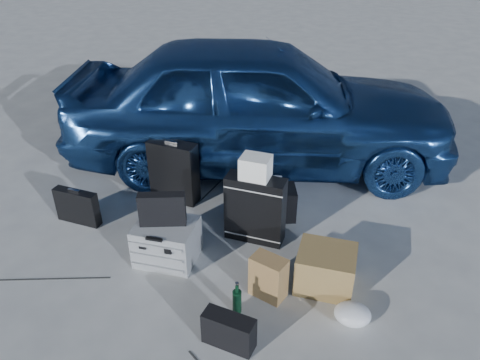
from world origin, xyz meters
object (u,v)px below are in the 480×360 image
green_bottle (237,298)px  car (259,102)px  cardboard_box (326,269)px  pelican_case (167,242)px  briefcase (77,207)px  suitcase_right (255,209)px  suitcase_left (174,172)px  duffel_bag (262,203)px

green_bottle → car: bearing=100.5°
cardboard_box → green_bottle: bearing=-141.7°
cardboard_box → green_bottle: cardboard_box is taller
pelican_case → briefcase: size_ratio=1.12×
cardboard_box → suitcase_right: bearing=147.3°
cardboard_box → briefcase: bearing=174.7°
briefcase → suitcase_left: 1.00m
pelican_case → car: bearing=79.4°
briefcase → cardboard_box: 2.42m
briefcase → suitcase_right: 1.73m
duffel_bag → green_bottle: duffel_bag is taller
green_bottle → briefcase: bearing=158.9°
suitcase_right → duffel_bag: (-0.02, 0.35, -0.16)m
pelican_case → suitcase_right: suitcase_right is taller
pelican_case → briefcase: bearing=163.7°
suitcase_left → cardboard_box: bearing=-20.7°
briefcase → green_bottle: size_ratio=1.62×
suitcase_left → green_bottle: bearing=-44.7°
pelican_case → suitcase_left: suitcase_left is taller
car → cardboard_box: (1.05, -1.96, -0.57)m
cardboard_box → green_bottle: size_ratio=1.64×
pelican_case → briefcase: (-1.06, 0.27, -0.01)m
pelican_case → duffel_bag: size_ratio=0.78×
duffel_bag → cardboard_box: size_ratio=1.42×
car → duffel_bag: bearing=-177.4°
car → suitcase_left: bearing=136.7°
suitcase_right → green_bottle: suitcase_right is taller
duffel_bag → briefcase: bearing=-179.2°
car → pelican_case: (-0.31, -2.00, -0.56)m
suitcase_right → cardboard_box: suitcase_right is taller
duffel_bag → green_bottle: size_ratio=2.34×
suitcase_left → green_bottle: 1.73m
suitcase_left → duffel_bag: size_ratio=1.01×
duffel_bag → cardboard_box: 1.08m
pelican_case → cardboard_box: bearing=0.1°
suitcase_right → cardboard_box: 0.85m
duffel_bag → green_bottle: bearing=-102.8°
duffel_bag → cardboard_box: bearing=-66.2°
briefcase → suitcase_right: size_ratio=0.70×
suitcase_left → cardboard_box: (1.67, -0.87, -0.16)m
pelican_case → green_bottle: 0.87m
suitcase_left → duffel_bag: 0.97m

